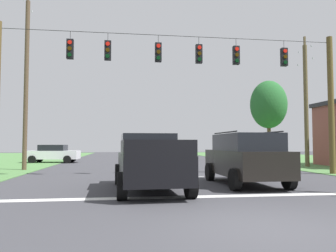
% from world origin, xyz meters
% --- Properties ---
extents(ground_plane, '(120.00, 120.00, 0.00)m').
position_xyz_m(ground_plane, '(0.00, 0.00, 0.00)').
color(ground_plane, '#3D3D42').
extents(stop_bar_stripe, '(14.66, 0.45, 0.01)m').
position_xyz_m(stop_bar_stripe, '(0.00, 3.73, 0.00)').
color(stop_bar_stripe, white).
rests_on(stop_bar_stripe, ground).
extents(lane_dash_0, '(2.50, 0.15, 0.01)m').
position_xyz_m(lane_dash_0, '(0.00, 9.73, 0.00)').
color(lane_dash_0, white).
rests_on(lane_dash_0, ground).
extents(lane_dash_1, '(2.50, 0.15, 0.01)m').
position_xyz_m(lane_dash_1, '(0.00, 16.74, 0.00)').
color(lane_dash_1, white).
rests_on(lane_dash_1, ground).
extents(lane_dash_2, '(2.50, 0.15, 0.01)m').
position_xyz_m(lane_dash_2, '(0.00, 22.42, 0.00)').
color(lane_dash_2, white).
rests_on(lane_dash_2, ground).
extents(overhead_signal_span, '(17.08, 0.31, 7.34)m').
position_xyz_m(overhead_signal_span, '(-0.07, 10.05, 4.33)').
color(overhead_signal_span, brown).
rests_on(overhead_signal_span, ground).
extents(pickup_truck, '(2.45, 5.47, 1.95)m').
position_xyz_m(pickup_truck, '(-1.76, 5.38, 0.97)').
color(pickup_truck, black).
rests_on(pickup_truck, ground).
extents(suv_black, '(2.21, 4.80, 2.05)m').
position_xyz_m(suv_black, '(2.07, 6.36, 1.06)').
color(suv_black, black).
rests_on(suv_black, ground).
extents(distant_car_crossing_white, '(4.43, 2.28, 1.52)m').
position_xyz_m(distant_car_crossing_white, '(-8.56, 23.10, 0.79)').
color(distant_car_crossing_white, silver).
rests_on(distant_car_crossing_white, ground).
extents(distant_car_oncoming, '(2.22, 4.40, 1.52)m').
position_xyz_m(distant_car_oncoming, '(7.39, 23.54, 0.79)').
color(distant_car_oncoming, maroon).
rests_on(distant_car_oncoming, ground).
extents(utility_pole_mid_right, '(0.29, 1.98, 9.18)m').
position_xyz_m(utility_pole_mid_right, '(10.00, 15.38, 4.56)').
color(utility_pole_mid_right, brown).
rests_on(utility_pole_mid_right, ground).
extents(utility_pole_near_left, '(0.26, 1.86, 11.17)m').
position_xyz_m(utility_pole_near_left, '(-8.58, 14.96, 5.44)').
color(utility_pole_near_left, brown).
rests_on(utility_pole_near_left, ground).
extents(tree_roadside_right, '(3.80, 3.80, 8.26)m').
position_xyz_m(tree_roadside_right, '(12.48, 26.75, 5.71)').
color(tree_roadside_right, brown).
rests_on(tree_roadside_right, ground).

